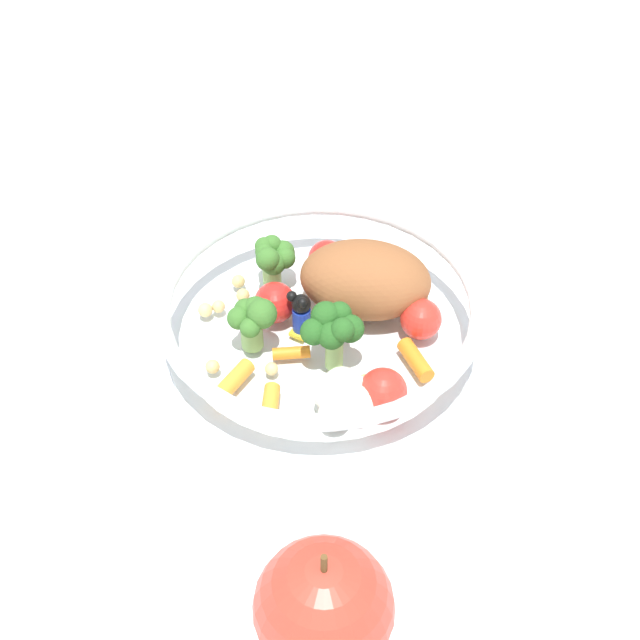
# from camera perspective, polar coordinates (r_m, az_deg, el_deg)

# --- Properties ---
(ground_plane) EXTENTS (2.40, 2.40, 0.00)m
(ground_plane) POSITION_cam_1_polar(r_m,az_deg,el_deg) (0.65, -0.68, -2.78)
(ground_plane) COLOR white
(food_container) EXTENTS (0.23, 0.23, 0.06)m
(food_container) POSITION_cam_1_polar(r_m,az_deg,el_deg) (0.64, 0.67, 0.38)
(food_container) COLOR white
(food_container) RESTS_ON ground_plane
(loose_apple) EXTENTS (0.08, 0.08, 0.09)m
(loose_apple) POSITION_cam_1_polar(r_m,az_deg,el_deg) (0.49, 0.25, -18.16)
(loose_apple) COLOR #BC3828
(loose_apple) RESTS_ON ground_plane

